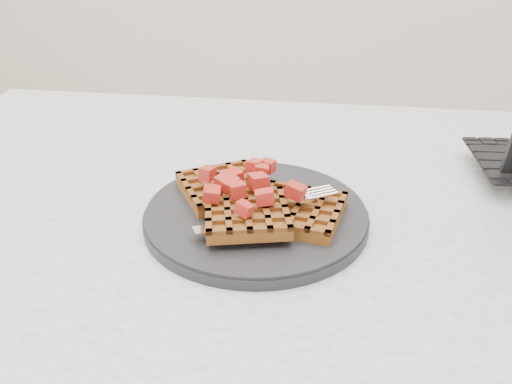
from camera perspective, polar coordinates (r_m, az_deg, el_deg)
table at (r=0.76m, az=4.75°, el=-9.68°), size 1.20×0.80×0.75m
plate at (r=0.67m, az=0.00°, el=-2.39°), size 0.27×0.27×0.02m
waffles at (r=0.66m, az=-0.03°, el=-1.12°), size 0.22×0.20×0.03m
strawberry_pile at (r=0.65m, az=0.00°, el=1.08°), size 0.15×0.15×0.02m
fork at (r=0.64m, az=2.08°, el=-2.54°), size 0.17×0.11×0.02m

